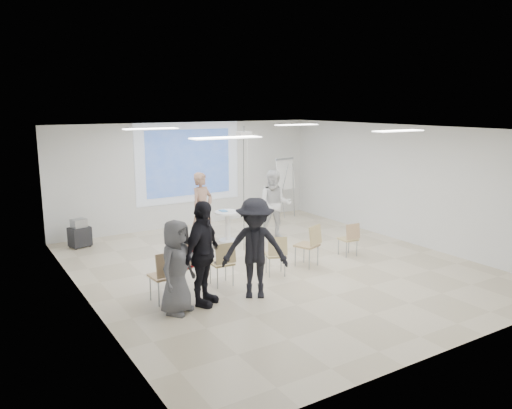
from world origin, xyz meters
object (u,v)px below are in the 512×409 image
audience_left (203,246)px  audience_outer (176,261)px  laptop (221,261)px  chair_far_left (165,272)px  chair_left_mid (187,261)px  chair_center (276,252)px  chair_right_inner (310,242)px  chair_left_inner (223,260)px  av_cart (80,234)px  flipchart_easel (285,174)px  player_left (202,204)px  audience_mid (255,242)px  pedestal_table (228,225)px  player_right (275,201)px  chair_right_far (350,237)px

audience_left → audience_outer: size_ratio=1.18×
laptop → audience_outer: bearing=34.9°
chair_far_left → chair_left_mid: bearing=26.1°
chair_far_left → chair_center: 2.49m
chair_far_left → chair_right_inner: (3.44, 0.25, -0.01)m
chair_left_inner → chair_far_left: bearing=-168.3°
laptop → av_cart: size_ratio=0.46×
audience_left → flipchart_easel: bearing=5.9°
player_left → chair_left_mid: (-1.63, -2.73, -0.46)m
chair_center → audience_mid: audience_mid is taller
pedestal_table → player_right: player_right is taller
chair_left_inner → flipchart_easel: flipchart_easel is taller
player_right → audience_mid: (-2.60, -3.22, 0.05)m
laptop → flipchart_easel: 6.09m
chair_right_inner → audience_left: bearing=172.0°
player_left → chair_far_left: 3.80m
player_left → chair_far_left: size_ratio=2.18×
flipchart_easel → laptop: bearing=-146.4°
audience_mid → flipchart_easel: bearing=81.5°
audience_mid → player_left: bearing=110.7°
chair_far_left → flipchart_easel: (5.69, 4.40, 0.82)m
audience_left → audience_outer: audience_left is taller
chair_right_inner → chair_right_far: bearing=-15.5°
chair_right_far → laptop: 3.42m
chair_left_mid → audience_mid: (0.94, -0.92, 0.46)m
chair_left_mid → chair_center: (1.91, -0.18, -0.08)m
player_right → chair_right_inner: (-0.67, -2.38, -0.45)m
audience_left → audience_mid: 0.98m
player_right → audience_left: size_ratio=0.94×
chair_right_inner → audience_outer: (-3.42, -0.74, 0.35)m
chair_right_inner → audience_mid: (-1.93, -0.84, 0.50)m
laptop → audience_left: 1.19m
player_left → chair_left_inner: size_ratio=2.36×
av_cart → chair_far_left: bearing=-99.5°
chair_far_left → audience_outer: audience_outer is taller
chair_center → laptop: size_ratio=2.63×
pedestal_table → audience_outer: bearing=-129.6°
chair_left_mid → chair_left_inner: size_ratio=1.13×
audience_outer → chair_center: bearing=-19.8°
chair_left_mid → audience_outer: audience_outer is taller
chair_right_far → audience_mid: bearing=-158.9°
audience_mid → audience_outer: size_ratio=1.16×
pedestal_table → chair_right_far: 3.17m
player_left → chair_left_inner: (-0.93, -2.85, -0.52)m
chair_center → audience_outer: size_ratio=0.47×
chair_left_mid → audience_outer: (-0.56, -0.83, 0.32)m
audience_left → chair_right_far: bearing=-26.6°
player_left → flipchart_easel: player_left is taller
player_right → chair_left_inner: size_ratio=2.27×
chair_left_mid → player_right: bearing=11.8°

